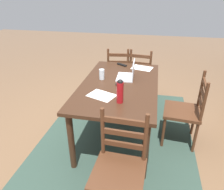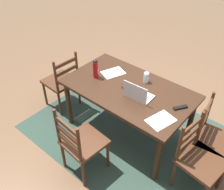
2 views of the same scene
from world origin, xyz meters
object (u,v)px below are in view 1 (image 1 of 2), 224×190
(chair_far_head, at_px, (185,111))
(chair_right_far, at_px, (119,169))
(chair_left_far, at_px, (140,75))
(computer_mouse, at_px, (119,84))
(water_bottle, at_px, (120,91))
(drinking_glass, at_px, (102,74))
(tv_remote, at_px, (122,65))
(chair_left_near, at_px, (119,73))
(laptop, at_px, (129,74))
(dining_table, at_px, (119,90))

(chair_far_head, bearing_deg, chair_right_far, -30.74)
(chair_left_far, height_order, computer_mouse, chair_left_far)
(water_bottle, distance_m, drinking_glass, 0.67)
(chair_left_far, xyz_separation_m, tv_remote, (0.42, -0.26, 0.31))
(water_bottle, bearing_deg, chair_left_far, 176.37)
(chair_far_head, bearing_deg, chair_left_near, -137.04)
(water_bottle, bearing_deg, laptop, 179.56)
(chair_right_far, relative_size, chair_left_far, 1.00)
(chair_right_far, distance_m, computer_mouse, 1.11)
(dining_table, height_order, drinking_glass, drinking_glass)
(chair_right_far, xyz_separation_m, chair_left_far, (-2.21, -0.01, 0.00))
(chair_left_near, height_order, chair_left_far, same)
(chair_far_head, distance_m, computer_mouse, 0.90)
(dining_table, distance_m, chair_far_head, 0.87)
(tv_remote, bearing_deg, laptop, -127.65)
(chair_left_near, bearing_deg, dining_table, 9.50)
(computer_mouse, bearing_deg, tv_remote, 175.55)
(tv_remote, bearing_deg, computer_mouse, -140.23)
(water_bottle, bearing_deg, chair_left_near, -170.32)
(chair_left_near, bearing_deg, drinking_glass, -3.78)
(drinking_glass, distance_m, computer_mouse, 0.30)
(chair_left_far, distance_m, laptop, 0.98)
(chair_right_far, bearing_deg, tv_remote, -171.39)
(chair_right_far, height_order, chair_far_head, same)
(chair_left_near, relative_size, chair_far_head, 1.00)
(chair_far_head, xyz_separation_m, drinking_glass, (-0.09, -1.10, 0.37))
(drinking_glass, bearing_deg, water_bottle, 30.62)
(computer_mouse, xyz_separation_m, tv_remote, (-0.74, -0.09, -0.01))
(chair_right_far, bearing_deg, chair_left_far, -179.82)
(chair_far_head, height_order, water_bottle, water_bottle)
(computer_mouse, bearing_deg, drinking_glass, -130.50)
(drinking_glass, xyz_separation_m, tv_remote, (-0.59, 0.17, -0.06))
(water_bottle, xyz_separation_m, drinking_glass, (-0.57, -0.34, -0.07))
(dining_table, height_order, chair_right_far, chair_right_far)
(dining_table, xyz_separation_m, computer_mouse, (0.06, 0.01, 0.11))
(laptop, bearing_deg, chair_left_far, 173.98)
(tv_remote, bearing_deg, drinking_glass, -163.22)
(dining_table, bearing_deg, chair_left_near, -170.50)
(chair_left_near, distance_m, tv_remote, 0.54)
(chair_left_far, distance_m, drinking_glass, 1.17)
(chair_left_far, xyz_separation_m, computer_mouse, (1.16, -0.18, 0.32))
(chair_right_far, relative_size, computer_mouse, 9.50)
(chair_left_near, height_order, chair_far_head, same)
(laptop, xyz_separation_m, water_bottle, (0.68, -0.01, 0.08))
(chair_far_head, distance_m, water_bottle, 1.00)
(chair_right_far, xyz_separation_m, tv_remote, (-1.79, -0.27, 0.31))
(chair_right_far, relative_size, tv_remote, 5.59)
(dining_table, relative_size, water_bottle, 6.24)
(laptop, distance_m, tv_remote, 0.51)
(laptop, xyz_separation_m, tv_remote, (-0.48, -0.17, -0.05))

